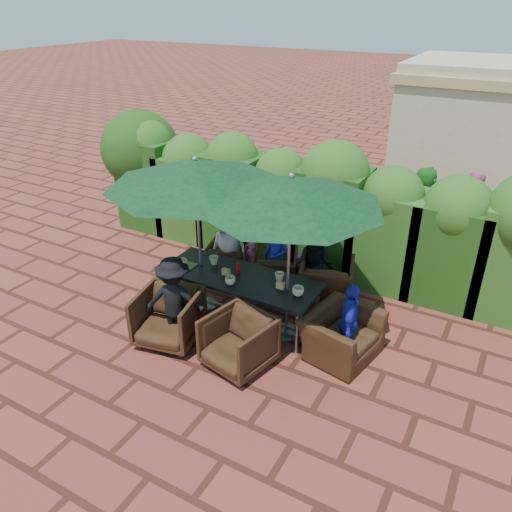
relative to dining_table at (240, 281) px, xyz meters
The scene contains 30 objects.
ground 0.69m from the dining_table, 65.50° to the right, with size 80.00×80.00×0.00m, color brown.
dining_table is the anchor object (origin of this frame).
umbrella_left 1.70m from the dining_table, behind, with size 2.59×2.59×2.46m.
umbrella_right 1.72m from the dining_table, ahead, with size 2.47×2.47×2.46m.
chair_far_left 1.39m from the dining_table, 129.87° to the left, with size 0.68×0.63×0.69m, color black.
chair_far_mid 1.09m from the dining_table, 87.47° to the left, with size 0.73×0.68×0.75m, color black.
chair_far_right 1.44m from the dining_table, 47.26° to the left, with size 0.82×0.77×0.84m, color black.
chair_near_left 1.17m from the dining_table, 123.04° to the right, with size 0.83×0.78×0.86m, color black.
chair_near_right 1.11m from the dining_table, 60.91° to the right, with size 0.80×0.75×0.82m, color black.
chair_end_right 1.65m from the dining_table, ahead, with size 0.99×0.64×0.87m, color black.
adult_far_left 1.19m from the dining_table, 129.78° to the left, with size 0.63×0.37×1.27m, color silver.
adult_far_mid 1.01m from the dining_table, 85.00° to the left, with size 0.45×0.37×1.25m, color #1F23A8.
adult_far_right 1.29m from the dining_table, 53.74° to the left, with size 0.60×0.36×1.24m, color black.
adult_near_left 1.03m from the dining_table, 122.58° to the right, with size 0.84×0.38×1.31m, color black.
adult_end_right 1.74m from the dining_table, ahead, with size 0.67×0.34×1.15m, color #1F23A8.
child_left 1.14m from the dining_table, 111.11° to the left, with size 0.28×0.23×0.77m, color #E14F99.
child_right 1.23m from the dining_table, 65.85° to the left, with size 0.27×0.22×0.74m, color purple.
pedestrian_a 4.41m from the dining_table, 67.08° to the left, with size 1.46×0.52×1.56m, color #298A25.
pedestrian_b 4.88m from the dining_table, 58.57° to the left, with size 0.75×0.46×1.56m, color #E14F99.
cup_a 0.95m from the dining_table, behind, with size 0.14×0.14×0.11m, color beige.
cup_b 0.58m from the dining_table, 166.48° to the left, with size 0.14×0.14×0.13m, color beige.
cup_c 0.29m from the dining_table, 92.97° to the right, with size 0.15×0.15×0.12m, color beige.
cup_d 0.60m from the dining_table, 16.73° to the left, with size 0.14×0.14×0.13m, color beige.
cup_e 0.97m from the dining_table, ahead, with size 0.16×0.16×0.13m, color beige.
ketchup_bottle 0.19m from the dining_table, 135.97° to the left, with size 0.04×0.04×0.17m, color #B20C0A.
sauce_bottle 0.21m from the dining_table, 136.28° to the left, with size 0.04×0.04×0.17m, color #4C230C.
serving_tray 0.94m from the dining_table, behind, with size 0.35×0.25×0.02m, color olive.
number_block_left 0.25m from the dining_table, 163.97° to the right, with size 0.12×0.06×0.10m, color tan.
number_block_right 0.68m from the dining_table, ahead, with size 0.12×0.06×0.10m, color tan.
hedge_wall 2.26m from the dining_table, 89.58° to the left, with size 9.10×1.60×2.40m.
Camera 1 is at (3.24, -5.30, 4.44)m, focal length 35.00 mm.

